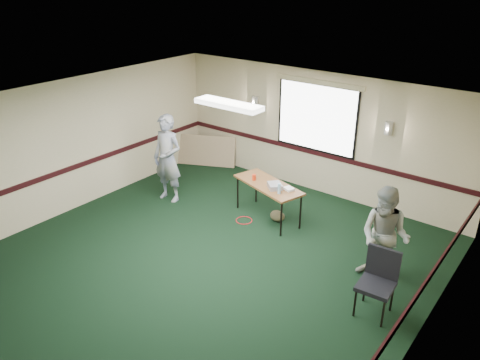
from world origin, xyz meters
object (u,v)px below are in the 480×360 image
Objects in this scene: person_left at (168,158)px; folding_table at (268,186)px; conference_chair at (379,277)px; person_right at (385,236)px; projector at (275,186)px.

folding_table is at bearing 9.75° from person_left.
person_right is at bearing 103.77° from conference_chair.
conference_chair is at bearing -71.10° from person_right.
person_left is at bearing -126.78° from projector.
person_left is (-2.39, -0.52, 0.14)m from projector.
folding_table is at bearing 150.73° from conference_chair.
folding_table is 1.63× the size of conference_chair.
person_left is at bearing 167.50° from conference_chair.
conference_chair is (2.64, -1.24, -0.22)m from projector.
person_left reaches higher than folding_table.
person_right is at bearing 29.15° from projector.
folding_table is 2.68m from person_right.
conference_chair reaches higher than projector.
projector is at bearing 150.54° from conference_chair.
conference_chair reaches higher than folding_table.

